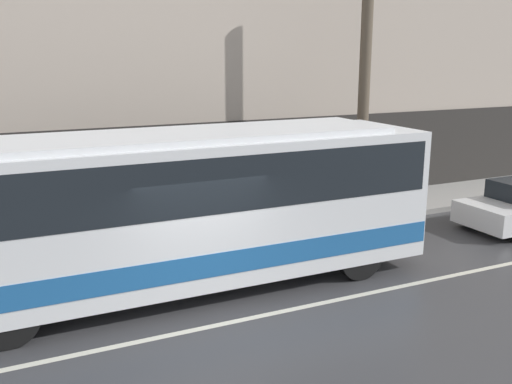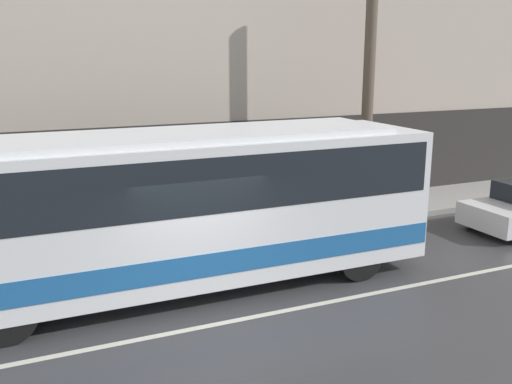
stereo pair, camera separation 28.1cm
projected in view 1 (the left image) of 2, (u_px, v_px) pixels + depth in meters
The scene contains 7 objects.
ground_plane at pixel (217, 325), 10.10m from camera, with size 60.00×60.00×0.00m, color #38383A.
sidewalk at pixel (143, 237), 14.72m from camera, with size 60.00×2.54×0.16m.
building_facade at pixel (119, 14), 14.64m from camera, with size 60.00×0.35×11.77m.
lane_stripe at pixel (217, 325), 10.10m from camera, with size 54.00×0.14×0.01m.
transit_bus at pixel (167, 204), 11.21m from camera, with size 10.91×2.61×3.20m.
utility_pole_near at pixel (365, 79), 15.60m from camera, with size 0.32×0.32×7.70m.
pedestrian_waiting at pixel (147, 206), 14.25m from camera, with size 0.36×0.36×1.75m.
Camera 1 is at (-3.30, -8.67, 4.68)m, focal length 40.00 mm.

